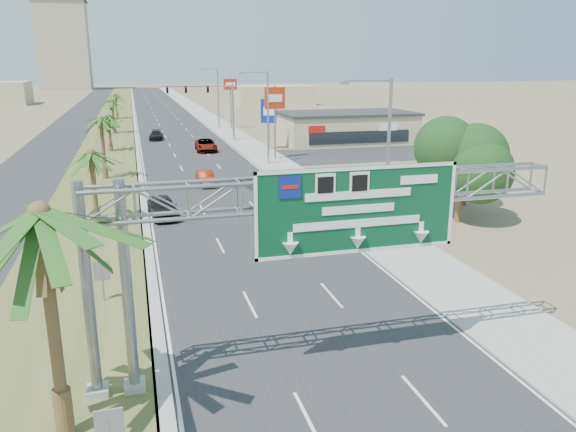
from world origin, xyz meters
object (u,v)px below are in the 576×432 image
Objects in this scene: store_building at (346,128)px; car_right_lane at (206,145)px; sign_gantry at (310,208)px; car_left_lane at (163,207)px; pole_sign_red_far at (230,89)px; pole_sign_red_near at (275,102)px; car_mid_lane at (206,178)px; palm_near at (40,215)px; pole_sign_blue at (269,113)px; signal_mast at (219,107)px; car_far at (156,135)px.

car_right_lane is at bearing -172.53° from store_building.
sign_gantry is 53.82m from car_right_lane.
car_left_lane is at bearing -100.65° from car_right_lane.
sign_gantry is 77.63m from pole_sign_red_far.
car_mid_lane is at bearing -128.43° from pole_sign_red_near.
car_right_lane is (11.29, 55.39, -6.18)m from palm_near.
pole_sign_red_far is (10.47, 76.91, 0.63)m from sign_gantry.
palm_near is at bearing -103.28° from pole_sign_red_far.
pole_sign_blue reaches higher than car_mid_lane.
store_building is 2.72× the size of pole_sign_blue.
store_building is 17.68m from pole_sign_red_near.
pole_sign_red_far is at bearing 75.51° from car_mid_lane.
car_left_lane is 56.48m from pole_sign_red_far.
pole_sign_blue is 0.78× the size of pole_sign_red_far.
palm_near is (-8.14, -1.93, 0.87)m from sign_gantry.
pole_sign_red_far is (-12.59, 20.84, 4.69)m from store_building.
pole_sign_blue is at bearing -62.31° from signal_mast.
sign_gantry is at bearing -112.36° from store_building.
pole_sign_blue is (4.93, -9.39, -0.14)m from signal_mast.
store_building is 4.02× the size of car_far.
signal_mast is 1.23× the size of pole_sign_red_near.
palm_near is 1.87× the size of car_far.
sign_gantry reaches higher than pole_sign_blue.
palm_near is 57.93m from pole_sign_blue.
pole_sign_blue is 24.35m from pole_sign_red_far.
car_right_lane is (2.68, 20.56, 0.09)m from car_mid_lane.
pole_sign_red_near reaches higher than store_building.
sign_gantry is at bearing -86.47° from car_left_lane.
sign_gantry is at bearing 13.32° from palm_near.
car_far is (5.71, 68.14, -6.28)m from palm_near.
pole_sign_blue is at bearing 59.89° from car_mid_lane.
pole_sign_blue reaches higher than car_far.
sign_gantry is 3.67× the size of car_left_lane.
palm_near is at bearing -106.05° from car_left_lane.
car_mid_lane is 33.44m from car_far.
pole_sign_red_far reaches higher than pole_sign_red_near.
sign_gantry is at bearing -91.12° from car_right_lane.
pole_sign_red_far is at bearing 74.94° from car_right_lane.
car_left_lane is at bearing -114.84° from car_mid_lane.
signal_mast is 30.00m from car_mid_lane.
sign_gantry reaches higher than store_building.
sign_gantry is 2.00× the size of pole_sign_red_near.
pole_sign_red_far is at bearing 46.02° from car_far.
palm_near is 25.66m from car_left_lane.
store_building is at bearing 9.73° from car_right_lane.
palm_near is at bearing -102.66° from signal_mast.
store_building is (23.06, 56.07, -4.06)m from sign_gantry.
pole_sign_red_near is (-13.00, -11.10, 4.54)m from store_building.
pole_sign_red_far reaches higher than store_building.
pole_sign_red_near is (13.98, 22.36, 5.76)m from car_left_lane.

